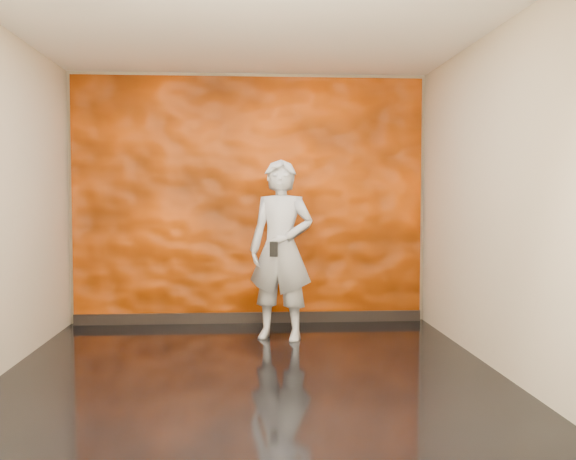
# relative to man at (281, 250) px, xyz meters

# --- Properties ---
(room) EXTENTS (4.02, 4.02, 2.81)m
(room) POSITION_rel_man_xyz_m (-0.31, -1.10, 0.50)
(room) COLOR black
(room) RESTS_ON ground
(feature_wall) EXTENTS (3.90, 0.06, 2.75)m
(feature_wall) POSITION_rel_man_xyz_m (-0.31, 0.86, 0.48)
(feature_wall) COLOR #FF5101
(feature_wall) RESTS_ON ground
(baseboard) EXTENTS (3.90, 0.04, 0.12)m
(baseboard) POSITION_rel_man_xyz_m (-0.31, 0.82, -0.84)
(baseboard) COLOR black
(baseboard) RESTS_ON ground
(man) EXTENTS (0.76, 0.63, 1.79)m
(man) POSITION_rel_man_xyz_m (0.00, 0.00, 0.00)
(man) COLOR #979DA5
(man) RESTS_ON ground
(phone) EXTENTS (0.08, 0.02, 0.15)m
(phone) POSITION_rel_man_xyz_m (-0.08, -0.23, 0.02)
(phone) COLOR black
(phone) RESTS_ON man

